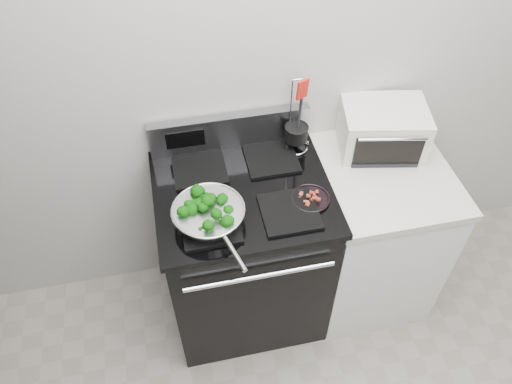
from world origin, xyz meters
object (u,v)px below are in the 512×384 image
object	(u,v)px
skillet	(209,214)
toaster_oven	(383,129)
utensil_holder	(296,137)
bacon_plate	(311,197)
gas_range	(244,251)

from	to	relation	value
skillet	toaster_oven	size ratio (longest dim) A/B	1.08
toaster_oven	utensil_holder	bearing A→B (deg)	-175.20
skillet	bacon_plate	xyz separation A→B (m)	(0.45, 0.03, -0.03)
gas_range	bacon_plate	bearing A→B (deg)	-23.60
skillet	bacon_plate	world-z (taller)	skillet
skillet	utensil_holder	xyz separation A→B (m)	(0.47, 0.37, 0.02)
bacon_plate	utensil_holder	size ratio (longest dim) A/B	0.43
skillet	toaster_oven	xyz separation A→B (m)	(0.89, 0.32, 0.03)
skillet	bacon_plate	distance (m)	0.45
gas_range	skillet	size ratio (longest dim) A/B	2.37
gas_range	skillet	xyz separation A→B (m)	(-0.17, -0.15, 0.51)
bacon_plate	skillet	bearing A→B (deg)	-176.15
skillet	bacon_plate	bearing A→B (deg)	-12.05
skillet	utensil_holder	size ratio (longest dim) A/B	1.22
gas_range	bacon_plate	xyz separation A→B (m)	(0.28, -0.12, 0.48)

